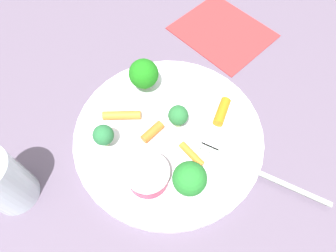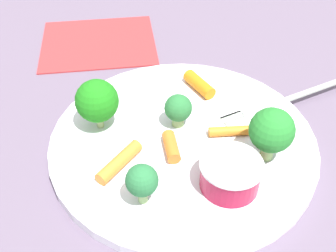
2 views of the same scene
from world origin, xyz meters
The scene contains 13 objects.
ground_plane centered at (0.00, 0.00, 0.00)m, with size 2.40×2.40×0.00m, color #63546A.
plate centered at (0.00, 0.00, 0.01)m, with size 0.29×0.29×0.01m, color white.
sauce_cup centered at (0.00, -0.08, 0.03)m, with size 0.06×0.06×0.03m.
broccoli_floret_0 centered at (0.01, 0.02, 0.03)m, with size 0.03×0.03×0.04m.
broccoli_floret_1 centered at (-0.07, 0.07, 0.05)m, with size 0.05×0.05×0.06m.
broccoli_floret_2 centered at (-0.08, -0.05, 0.04)m, with size 0.03×0.03×0.04m.
broccoli_floret_3 centered at (0.06, -0.07, 0.05)m, with size 0.05×0.05×0.06m.
carrot_stick_0 centered at (-0.08, 0.00, 0.02)m, with size 0.01×0.01×0.06m, color orange.
carrot_stick_1 centered at (0.07, 0.06, 0.02)m, with size 0.02×0.02×0.05m, color orange.
carrot_stick_2 centered at (-0.02, -0.01, 0.02)m, with size 0.01×0.01×0.04m, color orange.
carrot_stick_3 centered at (0.04, -0.02, 0.02)m, with size 0.01×0.01×0.04m, color orange.
fork centered at (0.15, -0.01, 0.01)m, with size 0.19×0.03×0.00m.
napkin centered at (0.02, 0.25, 0.00)m, with size 0.17×0.15×0.00m, color #AB2F31.
Camera 2 is at (-0.19, -0.27, 0.32)m, focal length 44.08 mm.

